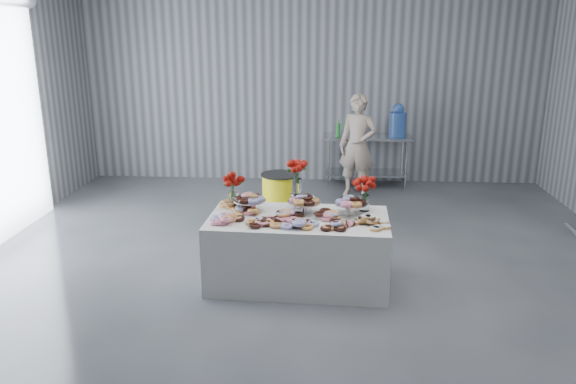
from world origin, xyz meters
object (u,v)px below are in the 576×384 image
prep_table (367,152)px  trash_barrel (280,197)px  water_jug (398,121)px  person (358,146)px  display_table (298,250)px

prep_table → trash_barrel: (-1.35, -1.88, -0.27)m
water_jug → person: size_ratio=0.33×
water_jug → trash_barrel: (-1.85, -1.88, -0.80)m
display_table → water_jug: 4.25m
display_table → person: person is taller
display_table → trash_barrel: 2.05m
prep_table → display_table: bearing=-104.2°
person → trash_barrel: (-1.16, -1.31, -0.49)m
display_table → water_jug: bearing=69.1°
prep_table → water_jug: (0.50, -0.00, 0.53)m
person → prep_table: bearing=91.8°
prep_table → trash_barrel: prep_table is taller
person → trash_barrel: size_ratio=2.43×
water_jug → person: bearing=-140.3°
trash_barrel → prep_table: bearing=54.3°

